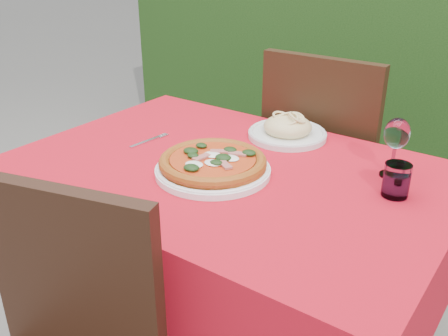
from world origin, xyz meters
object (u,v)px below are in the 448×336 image
Objects in this scene: water_glass at (396,182)px; wine_glass at (397,136)px; fork at (145,142)px; pasta_plate at (287,130)px; chair_far at (326,159)px; pizza_plate at (213,165)px.

water_glass is 0.52× the size of wine_glass.
water_glass is at bearing 13.46° from fork.
fork is at bearing -138.56° from pasta_plate.
water_glass is at bearing 128.71° from chair_far.
chair_far is at bearing 63.60° from fork.
wine_glass is (-0.05, 0.11, 0.08)m from water_glass.
pizza_plate is 0.49m from water_glass.
pizza_plate is (-0.06, -0.66, 0.21)m from chair_far.
wine_glass is (0.36, -0.38, 0.30)m from chair_far.
chair_far is 0.61m from wine_glass.
fork is at bearing 169.76° from pizza_plate.
wine_glass is at bearing 132.46° from chair_far.
pizza_plate is 2.00× the size of wine_glass.
fork is at bearing -171.89° from water_glass.
chair_far is at bearing 85.17° from pizza_plate.
water_glass reaches higher than pasta_plate.
fork is at bearing -163.13° from wine_glass.
chair_far is 5.82× the size of fork.
pizza_plate is 1.31× the size of pasta_plate.
chair_far reaches higher than fork.
water_glass is at bearing -67.03° from wine_glass.
pasta_plate is 0.47m from fork.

